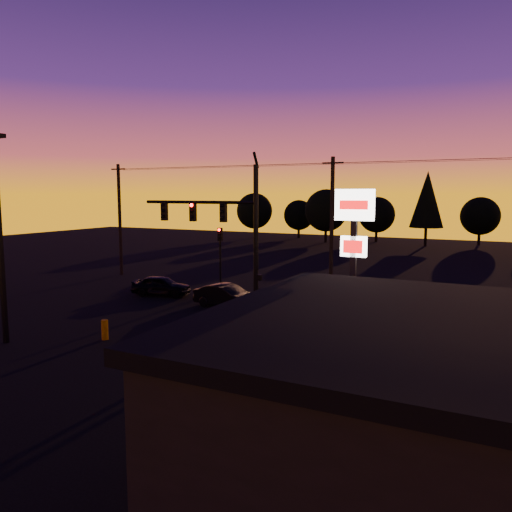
{
  "coord_description": "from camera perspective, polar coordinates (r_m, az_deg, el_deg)",
  "views": [
    {
      "loc": [
        12.27,
        -17.29,
        6.62
      ],
      "look_at": [
        1.0,
        5.0,
        3.5
      ],
      "focal_mm": 35.0,
      "sensor_mm": 36.0,
      "label": 1
    }
  ],
  "objects": [
    {
      "name": "utility_pole_1",
      "position": [
        33.0,
        8.65,
        3.51
      ],
      "size": [
        1.4,
        0.26,
        9.0
      ],
      "color": "black",
      "rests_on": "ground"
    },
    {
      "name": "tree_2",
      "position": [
        69.02,
        8.01,
        5.18
      ],
      "size": [
        5.77,
        5.78,
        7.26
      ],
      "color": "black",
      "rests_on": "ground"
    },
    {
      "name": "secondary_signal",
      "position": [
        33.77,
        -4.13,
        0.71
      ],
      "size": [
        0.3,
        0.31,
        4.35
      ],
      "color": "black",
      "rests_on": "ground"
    },
    {
      "name": "car_mid",
      "position": [
        29.27,
        -3.35,
        -4.6
      ],
      "size": [
        4.29,
        2.03,
        1.36
      ],
      "primitive_type": "imported",
      "rotation": [
        0.0,
        0.0,
        1.42
      ],
      "color": "black",
      "rests_on": "ground"
    },
    {
      "name": "power_wires",
      "position": [
        32.99,
        8.78,
        10.42
      ],
      "size": [
        36.0,
        1.22,
        0.07
      ],
      "color": "black",
      "rests_on": "ground"
    },
    {
      "name": "suv_parked",
      "position": [
        15.62,
        7.53,
        -15.24
      ],
      "size": [
        4.14,
        5.48,
        1.38
      ],
      "primitive_type": "imported",
      "rotation": [
        0.0,
        0.0,
        0.43
      ],
      "color": "black",
      "rests_on": "ground"
    },
    {
      "name": "lane_arrow",
      "position": [
        23.27,
        -4.87,
        -9.42
      ],
      "size": [
        1.2,
        3.1,
        0.01
      ],
      "color": "beige",
      "rests_on": "ground"
    },
    {
      "name": "tree_3",
      "position": [
        71.23,
        13.64,
        4.6
      ],
      "size": [
        4.95,
        4.95,
        6.22
      ],
      "color": "black",
      "rests_on": "ground"
    },
    {
      "name": "traffic_signal_mast",
      "position": [
        24.67,
        -3.34,
        3.2
      ],
      "size": [
        6.79,
        0.52,
        8.58
      ],
      "color": "black",
      "rests_on": "ground"
    },
    {
      "name": "ground",
      "position": [
        22.21,
        -8.28,
        -10.3
      ],
      "size": [
        120.0,
        120.0,
        0.0
      ],
      "primitive_type": "plane",
      "color": "black",
      "rests_on": "ground"
    },
    {
      "name": "tree_0",
      "position": [
        75.56,
        -0.17,
        5.17
      ],
      "size": [
        5.36,
        5.36,
        6.74
      ],
      "color": "black",
      "rests_on": "ground"
    },
    {
      "name": "car_right",
      "position": [
        26.29,
        14.58,
        -6.24
      ],
      "size": [
        4.66,
        2.3,
        1.3
      ],
      "primitive_type": "imported",
      "rotation": [
        0.0,
        0.0,
        -1.68
      ],
      "color": "black",
      "rests_on": "ground"
    },
    {
      "name": "car_left",
      "position": [
        33.27,
        -10.78,
        -3.34
      ],
      "size": [
        4.11,
        2.43,
        1.31
      ],
      "primitive_type": "imported",
      "rotation": [
        0.0,
        0.0,
        1.81
      ],
      "color": "black",
      "rests_on": "ground"
    },
    {
      "name": "bollard",
      "position": [
        24.02,
        -16.89,
        -8.06
      ],
      "size": [
        0.3,
        0.3,
        0.91
      ],
      "primitive_type": "cylinder",
      "color": "#CF8300",
      "rests_on": "ground"
    },
    {
      "name": "tree_1",
      "position": [
        75.83,
        4.92,
        4.68
      ],
      "size": [
        4.54,
        4.54,
        5.71
      ],
      "color": "black",
      "rests_on": "ground"
    },
    {
      "name": "tree_5",
      "position": [
        71.43,
        24.24,
        4.18
      ],
      "size": [
        4.95,
        4.95,
        6.22
      ],
      "color": "black",
      "rests_on": "ground"
    },
    {
      "name": "tree_4",
      "position": [
        66.94,
        18.97,
        6.14
      ],
      "size": [
        4.18,
        4.18,
        9.5
      ],
      "color": "black",
      "rests_on": "ground"
    },
    {
      "name": "utility_pole_0",
      "position": [
        42.22,
        -15.3,
        4.11
      ],
      "size": [
        1.4,
        0.26,
        9.0
      ],
      "color": "black",
      "rests_on": "ground"
    },
    {
      "name": "pylon_sign",
      "position": [
        19.59,
        11.12,
        1.99
      ],
      "size": [
        1.5,
        0.28,
        6.8
      ],
      "color": "black",
      "rests_on": "ground"
    }
  ]
}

